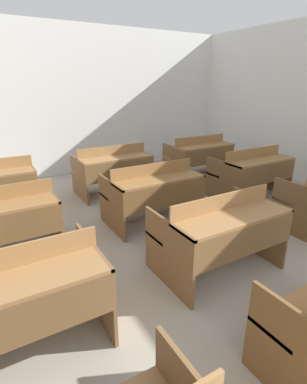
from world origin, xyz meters
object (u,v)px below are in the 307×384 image
bench_second_center (220,230)px  bench_back_right (199,155)px  bench_third_center (153,191)px  bench_third_right (251,171)px  bench_back_center (113,168)px  bench_second_left (14,297)px

bench_second_center → bench_back_right: 3.35m
bench_third_center → bench_third_right: bearing=0.5°
bench_back_center → bench_back_right: 1.92m
bench_second_center → bench_third_center: same height
bench_third_right → bench_back_center: same height
bench_second_center → bench_back_center: (-0.00, 2.71, 0.00)m
bench_second_left → bench_third_center: bearing=35.5°
bench_third_center → bench_back_right: 2.37m
bench_third_center → bench_back_right: bearing=36.1°
bench_third_center → bench_second_center: bearing=-90.1°
bench_second_left → bench_back_right: (3.83, 2.77, 0.00)m
bench_third_right → bench_back_right: 1.38m
bench_third_right → bench_back_center: (-1.93, 1.35, 0.00)m
bench_second_center → bench_back_center: 2.71m
bench_third_center → bench_back_right: (1.92, 1.40, 0.00)m
bench_second_left → bench_second_center: same height
bench_back_center → bench_third_right: bearing=-34.9°
bench_third_center → bench_back_center: size_ratio=1.00×
bench_back_right → bench_back_center: bearing=-179.1°
bench_second_center → bench_back_right: size_ratio=1.00×
bench_third_right → bench_back_right: same height
bench_second_center → bench_third_right: 2.36m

